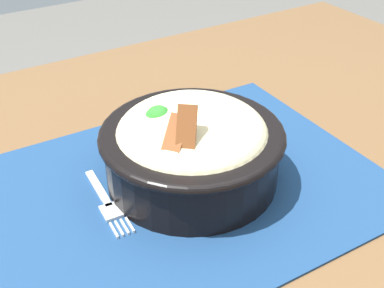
% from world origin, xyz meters
% --- Properties ---
extents(table, '(1.26, 0.85, 0.75)m').
position_xyz_m(table, '(0.00, 0.00, 0.68)').
color(table, brown).
rests_on(table, ground_plane).
extents(placemat, '(0.48, 0.36, 0.00)m').
position_xyz_m(placemat, '(0.01, -0.00, 0.75)').
color(placemat, navy).
rests_on(placemat, table).
extents(bowl, '(0.21, 0.21, 0.12)m').
position_xyz_m(bowl, '(-0.01, -0.01, 0.80)').
color(bowl, black).
rests_on(bowl, placemat).
extents(fork, '(0.02, 0.12, 0.00)m').
position_xyz_m(fork, '(0.10, -0.01, 0.75)').
color(fork, silver).
rests_on(fork, placemat).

